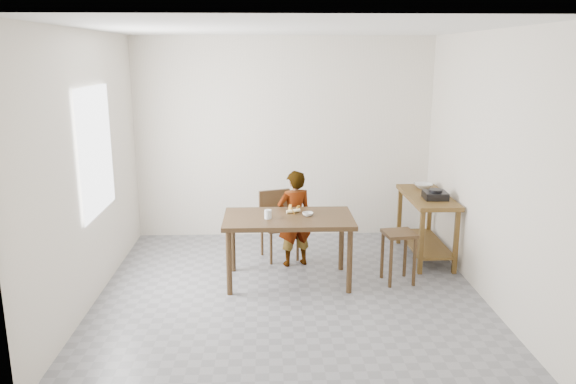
{
  "coord_description": "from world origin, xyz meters",
  "views": [
    {
      "loc": [
        -0.22,
        -5.53,
        2.46
      ],
      "look_at": [
        0.0,
        0.4,
        1.0
      ],
      "focal_mm": 35.0,
      "sensor_mm": 36.0,
      "label": 1
    }
  ],
  "objects_px": {
    "stool": "(398,257)",
    "dining_chair": "(280,226)",
    "prep_counter": "(426,226)",
    "child": "(294,218)",
    "dining_table": "(288,249)"
  },
  "relations": [
    {
      "from": "dining_table",
      "to": "dining_chair",
      "type": "xyz_separation_m",
      "value": [
        -0.08,
        0.74,
        0.04
      ]
    },
    {
      "from": "child",
      "to": "stool",
      "type": "xyz_separation_m",
      "value": [
        1.12,
        -0.56,
        -0.29
      ]
    },
    {
      "from": "prep_counter",
      "to": "stool",
      "type": "bearing_deg",
      "value": -124.03
    },
    {
      "from": "prep_counter",
      "to": "child",
      "type": "bearing_deg",
      "value": -173.32
    },
    {
      "from": "prep_counter",
      "to": "stool",
      "type": "relative_size",
      "value": 2.07
    },
    {
      "from": "dining_chair",
      "to": "stool",
      "type": "xyz_separation_m",
      "value": [
        1.29,
        -0.8,
        -0.12
      ]
    },
    {
      "from": "dining_table",
      "to": "dining_chair",
      "type": "height_order",
      "value": "dining_chair"
    },
    {
      "from": "dining_table",
      "to": "dining_chair",
      "type": "relative_size",
      "value": 1.69
    },
    {
      "from": "dining_table",
      "to": "prep_counter",
      "type": "distance_m",
      "value": 1.86
    },
    {
      "from": "stool",
      "to": "dining_chair",
      "type": "bearing_deg",
      "value": 148.21
    },
    {
      "from": "prep_counter",
      "to": "dining_chair",
      "type": "distance_m",
      "value": 1.8
    },
    {
      "from": "dining_table",
      "to": "prep_counter",
      "type": "height_order",
      "value": "prep_counter"
    },
    {
      "from": "prep_counter",
      "to": "child",
      "type": "xyz_separation_m",
      "value": [
        -1.63,
        -0.19,
        0.18
      ]
    },
    {
      "from": "prep_counter",
      "to": "dining_chair",
      "type": "relative_size",
      "value": 1.45
    },
    {
      "from": "prep_counter",
      "to": "stool",
      "type": "xyz_separation_m",
      "value": [
        -0.51,
        -0.76,
        -0.11
      ]
    }
  ]
}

